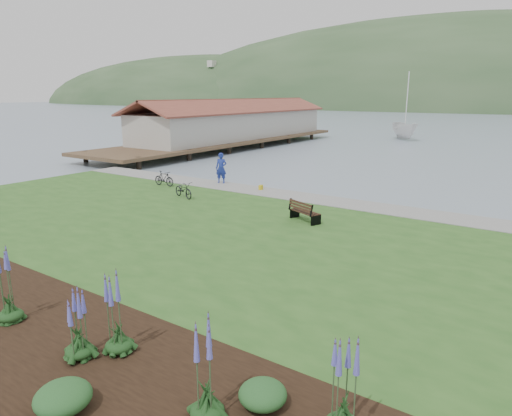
{
  "coord_description": "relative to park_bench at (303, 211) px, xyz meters",
  "views": [
    {
      "loc": [
        12.21,
        -14.92,
        6.01
      ],
      "look_at": [
        1.62,
        0.48,
        1.3
      ],
      "focal_mm": 32.0,
      "sensor_mm": 36.0,
      "label": 1
    }
  ],
  "objects": [
    {
      "name": "ground",
      "position": [
        -2.76,
        -2.59,
        -0.88
      ],
      "size": [
        600.0,
        600.0,
        0.0
      ],
      "primitive_type": "plane",
      "color": "gray",
      "rests_on": "ground"
    },
    {
      "name": "lawn",
      "position": [
        -2.76,
        -4.59,
        -0.68
      ],
      "size": [
        34.0,
        20.0,
        0.4
      ],
      "primitive_type": "cube",
      "color": "#2B581F",
      "rests_on": "ground"
    },
    {
      "name": "shoreline_path",
      "position": [
        -2.76,
        4.31,
        -0.47
      ],
      "size": [
        34.0,
        2.2,
        0.03
      ],
      "primitive_type": "cube",
      "color": "gray",
      "rests_on": "lawn"
    },
    {
      "name": "garden_bed",
      "position": [
        0.24,
        -12.39,
        -0.46
      ],
      "size": [
        24.0,
        4.4,
        0.04
      ],
      "primitive_type": "cube",
      "color": "black",
      "rests_on": "lawn"
    },
    {
      "name": "pier_pavilion",
      "position": [
        -22.76,
        24.93,
        1.76
      ],
      "size": [
        8.0,
        36.0,
        5.4
      ],
      "color": "#4C3826",
      "rests_on": "ground"
    },
    {
      "name": "park_bench",
      "position": [
        0.0,
        0.0,
        0.0
      ],
      "size": [
        1.69,
        1.19,
        0.97
      ],
      "rotation": [
        0.0,
        0.0,
        -0.4
      ],
      "color": "black",
      "rests_on": "lawn"
    },
    {
      "name": "person",
      "position": [
        -8.65,
        4.91,
        0.67
      ],
      "size": [
        0.99,
        0.83,
        2.31
      ],
      "primitive_type": "imported",
      "rotation": [
        0.0,
        0.0,
        0.35
      ],
      "color": "navy",
      "rests_on": "lawn"
    },
    {
      "name": "bicycle_a",
      "position": [
        -7.81,
        0.52,
        -0.04
      ],
      "size": [
        1.08,
        1.81,
        0.9
      ],
      "primitive_type": "imported",
      "rotation": [
        0.0,
        0.0,
        1.27
      ],
      "color": "black",
      "rests_on": "lawn"
    },
    {
      "name": "bicycle_b",
      "position": [
        -11.11,
        2.27,
        -0.02
      ],
      "size": [
        0.49,
        1.55,
        0.93
      ],
      "primitive_type": "imported",
      "rotation": [
        0.0,
        0.0,
        1.6
      ],
      "color": "black",
      "rests_on": "lawn"
    },
    {
      "name": "sailboat",
      "position": [
        -8.93,
        44.15,
        -0.88
      ],
      "size": [
        14.91,
        14.95,
        27.89
      ],
      "primitive_type": "imported",
      "rotation": [
        0.0,
        0.0,
        0.64
      ],
      "color": "silver",
      "rests_on": "ground"
    },
    {
      "name": "pannier",
      "position": [
        -5.4,
        4.61,
        -0.33
      ],
      "size": [
        0.23,
        0.31,
        0.3
      ],
      "primitive_type": "cube",
      "rotation": [
        0.0,
        0.0,
        0.19
      ],
      "color": "gold",
      "rests_on": "lawn"
    },
    {
      "name": "echium_0",
      "position": [
        1.31,
        -12.41,
        0.29
      ],
      "size": [
        0.62,
        0.62,
        1.75
      ],
      "color": "#133613",
      "rests_on": "garden_bed"
    },
    {
      "name": "echium_1",
      "position": [
        1.83,
        -11.78,
        0.44
      ],
      "size": [
        0.62,
        0.62,
        2.17
      ],
      "color": "#133613",
      "rests_on": "garden_bed"
    },
    {
      "name": "echium_2",
      "position": [
        4.85,
        -12.32,
        0.31
      ],
      "size": [
        0.62,
        0.62,
        2.02
      ],
      "color": "#133613",
      "rests_on": "garden_bed"
    },
    {
      "name": "echium_3",
      "position": [
        6.94,
        -11.3,
        0.47
      ],
      "size": [
        0.62,
        0.62,
        2.25
      ],
      "color": "#133613",
      "rests_on": "garden_bed"
    },
    {
      "name": "echium_4",
      "position": [
        -1.55,
        -12.4,
        0.54
      ],
      "size": [
        0.62,
        0.62,
        2.39
      ],
      "color": "#133613",
      "rests_on": "garden_bed"
    },
    {
      "name": "shrub_1",
      "position": [
        2.55,
        -13.61,
        -0.19
      ],
      "size": [
        1.03,
        1.03,
        0.51
      ],
      "primitive_type": "ellipsoid",
      "color": "#1E4C21",
      "rests_on": "garden_bed"
    },
    {
      "name": "shrub_2",
      "position": [
        5.45,
        -11.47,
        -0.22
      ],
      "size": [
        0.9,
        0.9,
        0.45
      ],
      "primitive_type": "ellipsoid",
      "color": "#1E4C21",
      "rests_on": "garden_bed"
    }
  ]
}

